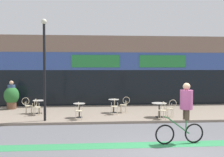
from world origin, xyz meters
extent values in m
plane|color=#5B5B60|center=(0.00, 0.00, 0.00)|extent=(120.00, 120.00, 0.00)
cube|color=gray|center=(0.00, 7.25, 0.06)|extent=(40.00, 5.50, 0.12)
cube|color=#7F6656|center=(0.00, 12.00, 2.43)|extent=(40.00, 4.00, 4.86)
cube|color=black|center=(0.00, 10.03, 1.32)|extent=(38.80, 0.10, 2.40)
cube|color=#334C93|center=(0.00, 10.05, 3.12)|extent=(39.20, 0.14, 1.20)
cube|color=#237A38|center=(-2.30, 9.98, 3.12)|extent=(3.25, 0.08, 0.84)
cube|color=#237A38|center=(2.30, 9.98, 3.12)|extent=(3.25, 0.08, 0.84)
cube|color=#2D844C|center=(0.00, 1.04, 0.00)|extent=(36.00, 0.70, 0.01)
cylinder|color=black|center=(-5.53, 7.04, 0.13)|extent=(0.37, 0.37, 0.02)
cylinder|color=black|center=(-5.53, 7.04, 0.48)|extent=(0.07, 0.07, 0.71)
cylinder|color=#ADA8A3|center=(-5.53, 7.04, 0.84)|extent=(0.66, 0.66, 0.02)
cylinder|color=black|center=(-3.23, 5.63, 0.13)|extent=(0.33, 0.33, 0.02)
cylinder|color=black|center=(-3.23, 5.63, 0.47)|extent=(0.07, 0.07, 0.71)
cylinder|color=#ADA8A3|center=(-3.23, 5.63, 0.84)|extent=(0.60, 0.60, 0.02)
cylinder|color=black|center=(-1.34, 6.95, 0.13)|extent=(0.33, 0.33, 0.02)
cylinder|color=black|center=(-1.34, 6.95, 0.49)|extent=(0.07, 0.07, 0.74)
cylinder|color=#ADA8A3|center=(-1.34, 6.95, 0.87)|extent=(0.60, 0.60, 0.02)
cylinder|color=black|center=(0.88, 5.42, 0.13)|extent=(0.43, 0.43, 0.02)
cylinder|color=black|center=(0.88, 5.42, 0.47)|extent=(0.07, 0.07, 0.71)
cylinder|color=#ADA8A3|center=(0.88, 5.42, 0.84)|extent=(0.77, 0.77, 0.02)
cylinder|color=beige|center=(-5.53, 6.49, 0.56)|extent=(0.44, 0.44, 0.03)
cylinder|color=beige|center=(-5.65, 6.64, 0.33)|extent=(0.03, 0.03, 0.42)
cylinder|color=beige|center=(-5.38, 6.61, 0.33)|extent=(0.03, 0.03, 0.42)
cylinder|color=beige|center=(-5.68, 6.36, 0.33)|extent=(0.03, 0.03, 0.42)
cylinder|color=beige|center=(-5.40, 6.34, 0.33)|extent=(0.03, 0.03, 0.42)
torus|color=beige|center=(-5.55, 6.32, 0.82)|extent=(0.07, 0.41, 0.41)
cylinder|color=beige|center=(-5.72, 6.34, 0.68)|extent=(0.03, 0.03, 0.23)
cylinder|color=beige|center=(-5.38, 6.30, 0.68)|extent=(0.03, 0.03, 0.23)
cylinder|color=beige|center=(-6.08, 7.04, 0.56)|extent=(0.44, 0.44, 0.03)
cylinder|color=beige|center=(-5.95, 7.19, 0.33)|extent=(0.03, 0.03, 0.42)
cylinder|color=beige|center=(-5.93, 6.91, 0.33)|extent=(0.03, 0.03, 0.42)
cylinder|color=beige|center=(-6.23, 7.16, 0.33)|extent=(0.03, 0.03, 0.42)
cylinder|color=beige|center=(-6.21, 6.89, 0.33)|extent=(0.03, 0.03, 0.42)
torus|color=beige|center=(-6.25, 7.02, 0.82)|extent=(0.41, 0.07, 0.41)
cylinder|color=beige|center=(-6.26, 7.19, 0.68)|extent=(0.03, 0.03, 0.23)
cylinder|color=beige|center=(-6.23, 6.85, 0.68)|extent=(0.03, 0.03, 0.23)
cylinder|color=beige|center=(-3.23, 5.08, 0.56)|extent=(0.41, 0.41, 0.03)
cylinder|color=beige|center=(-3.37, 5.21, 0.33)|extent=(0.03, 0.03, 0.42)
cylinder|color=beige|center=(-3.09, 5.22, 0.33)|extent=(0.03, 0.03, 0.42)
cylinder|color=beige|center=(-3.36, 4.93, 0.33)|extent=(0.03, 0.03, 0.42)
cylinder|color=beige|center=(-3.08, 4.94, 0.33)|extent=(0.03, 0.03, 0.42)
torus|color=beige|center=(-3.22, 4.91, 0.82)|extent=(0.04, 0.41, 0.41)
cylinder|color=beige|center=(-3.39, 4.90, 0.68)|extent=(0.03, 0.03, 0.23)
cylinder|color=beige|center=(-3.05, 4.91, 0.68)|extent=(0.03, 0.03, 0.23)
cylinder|color=beige|center=(-1.34, 6.40, 0.56)|extent=(0.43, 0.43, 0.03)
cylinder|color=beige|center=(-1.47, 6.55, 0.33)|extent=(0.03, 0.03, 0.42)
cylinder|color=beige|center=(-1.19, 6.53, 0.33)|extent=(0.03, 0.03, 0.42)
cylinder|color=beige|center=(-1.49, 6.27, 0.33)|extent=(0.03, 0.03, 0.42)
cylinder|color=beige|center=(-1.21, 6.25, 0.33)|extent=(0.03, 0.03, 0.42)
torus|color=beige|center=(-1.36, 6.23, 0.82)|extent=(0.06, 0.41, 0.41)
cylinder|color=beige|center=(-1.53, 6.24, 0.68)|extent=(0.03, 0.03, 0.23)
cylinder|color=beige|center=(-1.19, 6.22, 0.68)|extent=(0.03, 0.03, 0.23)
cylinder|color=beige|center=(-0.79, 6.95, 0.56)|extent=(0.42, 0.42, 0.03)
cylinder|color=beige|center=(-0.93, 6.81, 0.33)|extent=(0.03, 0.03, 0.42)
cylinder|color=beige|center=(-0.94, 7.09, 0.33)|extent=(0.03, 0.03, 0.42)
cylinder|color=beige|center=(-0.65, 6.82, 0.33)|extent=(0.03, 0.03, 0.42)
cylinder|color=beige|center=(-0.66, 7.10, 0.33)|extent=(0.03, 0.03, 0.42)
torus|color=beige|center=(-0.62, 6.96, 0.82)|extent=(0.41, 0.05, 0.41)
cylinder|color=beige|center=(-0.62, 6.79, 0.68)|extent=(0.03, 0.03, 0.23)
cylinder|color=beige|center=(-0.63, 7.13, 0.68)|extent=(0.03, 0.03, 0.23)
cylinder|color=beige|center=(0.88, 4.87, 0.56)|extent=(0.44, 0.44, 0.03)
cylinder|color=beige|center=(0.72, 4.99, 0.33)|extent=(0.03, 0.03, 0.42)
cylinder|color=beige|center=(1.00, 5.02, 0.33)|extent=(0.03, 0.03, 0.42)
cylinder|color=beige|center=(0.76, 4.71, 0.33)|extent=(0.03, 0.03, 0.42)
cylinder|color=beige|center=(1.03, 4.75, 0.33)|extent=(0.03, 0.03, 0.42)
torus|color=beige|center=(0.90, 4.70, 0.82)|extent=(0.08, 0.41, 0.41)
cylinder|color=beige|center=(0.73, 4.68, 0.68)|extent=(0.03, 0.03, 0.23)
cylinder|color=beige|center=(1.07, 4.72, 0.68)|extent=(0.03, 0.03, 0.23)
cylinder|color=beige|center=(1.43, 5.42, 0.56)|extent=(0.41, 0.41, 0.03)
cylinder|color=beige|center=(1.29, 5.27, 0.33)|extent=(0.03, 0.03, 0.42)
cylinder|color=beige|center=(1.29, 5.55, 0.33)|extent=(0.03, 0.03, 0.42)
cylinder|color=beige|center=(1.57, 5.28, 0.33)|extent=(0.03, 0.03, 0.42)
cylinder|color=beige|center=(1.57, 5.56, 0.33)|extent=(0.03, 0.03, 0.42)
torus|color=beige|center=(1.60, 5.42, 0.82)|extent=(0.41, 0.04, 0.41)
cylinder|color=beige|center=(1.60, 5.25, 0.68)|extent=(0.03, 0.03, 0.23)
cylinder|color=beige|center=(1.59, 5.59, 0.68)|extent=(0.03, 0.03, 0.23)
cylinder|color=brown|center=(-7.53, 8.82, 0.35)|extent=(0.57, 0.57, 0.46)
ellipsoid|color=#28662D|center=(-7.53, 8.82, 0.96)|extent=(0.90, 0.90, 1.09)
cylinder|color=black|center=(-4.84, 4.95, 2.45)|extent=(0.12, 0.12, 4.66)
sphere|color=beige|center=(-4.84, 4.95, 4.86)|extent=(0.26, 0.26, 0.26)
torus|color=black|center=(-0.08, 1.05, 0.35)|extent=(0.70, 0.11, 0.70)
torus|color=black|center=(1.00, 1.14, 0.35)|extent=(0.70, 0.11, 0.70)
cylinder|color=#2D753D|center=(0.41, 1.09, 0.65)|extent=(0.84, 0.11, 0.63)
cylinder|color=#2D753D|center=(0.70, 1.11, 0.59)|extent=(0.04, 0.04, 0.49)
cylinder|color=#2D753D|center=(-0.02, 1.06, 0.94)|extent=(0.07, 0.48, 0.03)
cylinder|color=#4C3D2D|center=(0.71, 1.03, 1.02)|extent=(0.16, 0.16, 0.37)
cylinder|color=#4C3D2D|center=(0.69, 1.20, 1.02)|extent=(0.16, 0.16, 0.37)
cylinder|color=#A84C7F|center=(0.70, 1.11, 1.55)|extent=(0.47, 0.47, 0.68)
sphere|color=tan|center=(0.70, 1.11, 2.01)|extent=(0.25, 0.25, 0.25)
cylinder|color=black|center=(-7.52, 8.93, 0.52)|extent=(0.17, 0.17, 0.80)
cylinder|color=black|center=(-7.54, 8.75, 0.52)|extent=(0.17, 0.17, 0.80)
cylinder|color=#334C70|center=(-7.53, 8.84, 1.27)|extent=(0.49, 0.49, 0.69)
sphere|color=tan|center=(-7.53, 8.84, 1.74)|extent=(0.26, 0.26, 0.26)
camera|label=1|loc=(-2.64, -7.76, 2.65)|focal=42.00mm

